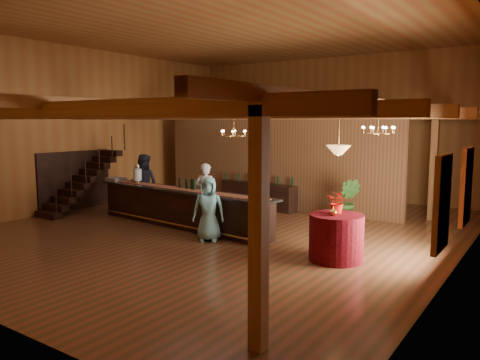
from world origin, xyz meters
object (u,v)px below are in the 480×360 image
Objects in this scene: round_table at (336,238)px; chandelier_right at (378,130)px; tasting_bar at (181,207)px; beverage_dispenser at (137,174)px; floor_plant at (347,201)px; backbar_shelf at (258,195)px; guest at (209,209)px; raffle_drum at (258,193)px; staff_second at (144,184)px; chandelier_left at (234,133)px; bartender at (206,194)px; pendant_lamp at (338,150)px.

round_table is 1.46× the size of chandelier_right.
tasting_bar is 2.19m from beverage_dispenser.
round_table is at bearing -71.81° from floor_plant.
guest reaches higher than backbar_shelf.
guest is 4.38m from floor_plant.
raffle_drum is (2.78, -0.32, 0.71)m from tasting_bar.
floor_plant is (6.00, 2.30, -0.30)m from staff_second.
round_table is 1.46× the size of chandelier_left.
tasting_bar is at bearing 172.94° from round_table.
raffle_drum is 5.09m from staff_second.
chandelier_left reaches higher than bartender.
round_table is at bearing 155.85° from staff_second.
chandelier_left reaches higher than raffle_drum.
guest is at bearing -119.30° from floor_plant.
staff_second reaches higher than raffle_drum.
backbar_shelf is at bearing -100.01° from bartender.
floor_plant is (3.80, 2.98, 0.13)m from tasting_bar.
floor_plant is (-1.36, 1.58, -2.12)m from chandelier_right.
guest reaches higher than raffle_drum.
tasting_bar is at bearing -118.35° from chandelier_left.
chandelier_right reaches higher than bartender.
staff_second is (-2.58, 0.02, 0.08)m from bartender.
staff_second is 1.20× the size of guest.
beverage_dispenser reaches higher than round_table.
floor_plant is at bearing 43.58° from tasting_bar.
raffle_drum is 3.31m from chandelier_right.
chandelier_left is 0.41× the size of staff_second.
staff_second is at bearing -174.42° from chandelier_right.
chandelier_left is at bearing 153.29° from pendant_lamp.
tasting_bar is 2.70m from chandelier_left.
tasting_bar is at bearing -7.01° from beverage_dispenser.
backbar_shelf is 2.30× the size of floor_plant.
raffle_drum is 0.21× the size of guest.
floor_plant is at bearing 108.19° from round_table.
tasting_bar is at bearing 148.88° from staff_second.
guest is at bearing -63.36° from backbar_shelf.
chandelier_left reaches higher than backbar_shelf.
floor_plant is (-1.18, 3.59, 0.17)m from round_table.
pendant_lamp is (2.20, -0.30, 1.14)m from raffle_drum.
pendant_lamp is at bearing -7.04° from beverage_dispenser.
raffle_drum is 0.29× the size of round_table.
pendant_lamp is at bearing -26.71° from chandelier_left.
round_table reaches higher than backbar_shelf.
chandelier_left is 1.99m from bartender.
backbar_shelf is at bearing 104.20° from chandelier_left.
beverage_dispenser reaches higher than raffle_drum.
staff_second is at bearing -164.98° from chandelier_left.
chandelier_left is (-1.98, 1.81, 1.40)m from raffle_drum.
staff_second is (-7.18, 1.30, 0.47)m from round_table.
staff_second is at bearing -159.05° from floor_plant.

